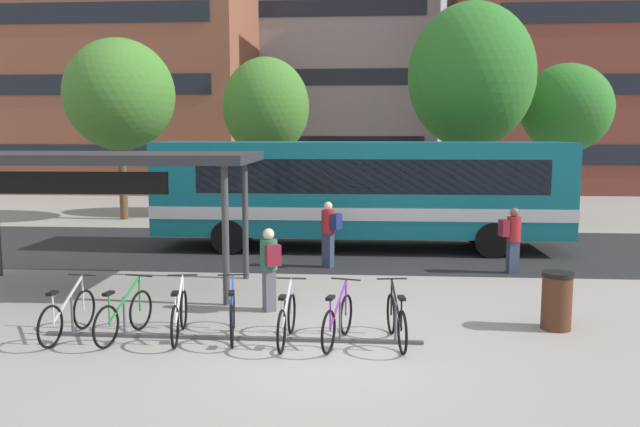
{
  "coord_description": "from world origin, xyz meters",
  "views": [
    {
      "loc": [
        0.62,
        -9.49,
        3.45
      ],
      "look_at": [
        -0.44,
        4.5,
        1.67
      ],
      "focal_mm": 35.52,
      "sensor_mm": 36.0,
      "label": 1
    }
  ],
  "objects_px": {
    "street_tree_0": "(120,95)",
    "street_tree_2": "(566,109)",
    "parked_bicycle_purple_5": "(338,321)",
    "trash_bin": "(557,300)",
    "parked_bicycle_blue_3": "(233,316)",
    "commuter_maroon_pack_0": "(512,236)",
    "commuter_navy_pack_2": "(329,230)",
    "parked_bicycle_green_1": "(124,316)",
    "street_tree_1": "(471,76)",
    "city_bus": "(357,190)",
    "parked_bicycle_silver_0": "(68,316)",
    "parked_bicycle_silver_4": "(287,320)",
    "parked_bicycle_white_2": "(179,316)",
    "transit_shelter": "(96,161)",
    "parked_bicycle_black_6": "(396,321)",
    "street_tree_3": "(266,107)",
    "commuter_maroon_pack_1": "(269,264)"
  },
  "relations": [
    {
      "from": "trash_bin",
      "to": "street_tree_3",
      "type": "xyz_separation_m",
      "value": [
        -7.64,
        15.45,
        4.02
      ]
    },
    {
      "from": "street_tree_1",
      "to": "street_tree_2",
      "type": "xyz_separation_m",
      "value": [
        4.11,
        2.05,
        -1.13
      ]
    },
    {
      "from": "commuter_maroon_pack_1",
      "to": "trash_bin",
      "type": "bearing_deg",
      "value": -124.78
    },
    {
      "from": "parked_bicycle_black_6",
      "to": "street_tree_2",
      "type": "xyz_separation_m",
      "value": [
        7.41,
        16.12,
        4.04
      ]
    },
    {
      "from": "street_tree_0",
      "to": "street_tree_1",
      "type": "relative_size",
      "value": 0.87
    },
    {
      "from": "city_bus",
      "to": "transit_shelter",
      "type": "relative_size",
      "value": 1.73
    },
    {
      "from": "street_tree_3",
      "to": "transit_shelter",
      "type": "bearing_deg",
      "value": -96.91
    },
    {
      "from": "commuter_navy_pack_2",
      "to": "city_bus",
      "type": "bearing_deg",
      "value": -72.73
    },
    {
      "from": "commuter_navy_pack_2",
      "to": "parked_bicycle_black_6",
      "type": "bearing_deg",
      "value": 135.06
    },
    {
      "from": "parked_bicycle_purple_5",
      "to": "street_tree_2",
      "type": "height_order",
      "value": "street_tree_2"
    },
    {
      "from": "street_tree_0",
      "to": "street_tree_2",
      "type": "relative_size",
      "value": 1.15
    },
    {
      "from": "city_bus",
      "to": "street_tree_2",
      "type": "relative_size",
      "value": 1.93
    },
    {
      "from": "parked_bicycle_silver_0",
      "to": "city_bus",
      "type": "bearing_deg",
      "value": -22.73
    },
    {
      "from": "transit_shelter",
      "to": "street_tree_3",
      "type": "distance_m",
      "value": 13.46
    },
    {
      "from": "parked_bicycle_silver_0",
      "to": "parked_bicycle_green_1",
      "type": "height_order",
      "value": "same"
    },
    {
      "from": "parked_bicycle_blue_3",
      "to": "parked_bicycle_black_6",
      "type": "height_order",
      "value": "same"
    },
    {
      "from": "commuter_maroon_pack_0",
      "to": "parked_bicycle_black_6",
      "type": "bearing_deg",
      "value": -133.28
    },
    {
      "from": "parked_bicycle_green_1",
      "to": "commuter_navy_pack_2",
      "type": "relative_size",
      "value": 0.99
    },
    {
      "from": "parked_bicycle_silver_0",
      "to": "street_tree_3",
      "type": "xyz_separation_m",
      "value": [
        0.76,
        16.57,
        4.16
      ]
    },
    {
      "from": "parked_bicycle_purple_5",
      "to": "transit_shelter",
      "type": "relative_size",
      "value": 0.24
    },
    {
      "from": "commuter_maroon_pack_1",
      "to": "street_tree_1",
      "type": "height_order",
      "value": "street_tree_1"
    },
    {
      "from": "commuter_maroon_pack_0",
      "to": "commuter_maroon_pack_1",
      "type": "distance_m",
      "value": 6.65
    },
    {
      "from": "city_bus",
      "to": "commuter_maroon_pack_0",
      "type": "relative_size",
      "value": 7.37
    },
    {
      "from": "commuter_maroon_pack_1",
      "to": "parked_bicycle_black_6",
      "type": "bearing_deg",
      "value": -153.0
    },
    {
      "from": "commuter_maroon_pack_1",
      "to": "street_tree_3",
      "type": "relative_size",
      "value": 0.25
    },
    {
      "from": "parked_bicycle_blue_3",
      "to": "street_tree_2",
      "type": "distance_m",
      "value": 19.4
    },
    {
      "from": "parked_bicycle_silver_0",
      "to": "parked_bicycle_silver_4",
      "type": "height_order",
      "value": "same"
    },
    {
      "from": "city_bus",
      "to": "commuter_navy_pack_2",
      "type": "distance_m",
      "value": 2.94
    },
    {
      "from": "parked_bicycle_purple_5",
      "to": "commuter_maroon_pack_0",
      "type": "distance_m",
      "value": 6.95
    },
    {
      "from": "parked_bicycle_green_1",
      "to": "transit_shelter",
      "type": "bearing_deg",
      "value": 40.68
    },
    {
      "from": "parked_bicycle_purple_5",
      "to": "trash_bin",
      "type": "relative_size",
      "value": 1.64
    },
    {
      "from": "parked_bicycle_black_6",
      "to": "street_tree_3",
      "type": "xyz_separation_m",
      "value": [
        -4.78,
        16.45,
        4.16
      ]
    },
    {
      "from": "parked_bicycle_blue_3",
      "to": "commuter_maroon_pack_0",
      "type": "height_order",
      "value": "commuter_maroon_pack_0"
    },
    {
      "from": "city_bus",
      "to": "street_tree_1",
      "type": "xyz_separation_m",
      "value": [
        4.09,
        5.42,
        3.78
      ]
    },
    {
      "from": "parked_bicycle_silver_4",
      "to": "trash_bin",
      "type": "height_order",
      "value": "trash_bin"
    },
    {
      "from": "parked_bicycle_silver_0",
      "to": "parked_bicycle_blue_3",
      "type": "xyz_separation_m",
      "value": [
        2.78,
        0.22,
        0.0
      ]
    },
    {
      "from": "parked_bicycle_white_2",
      "to": "parked_bicycle_silver_4",
      "type": "height_order",
      "value": "same"
    },
    {
      "from": "parked_bicycle_silver_0",
      "to": "parked_bicycle_white_2",
      "type": "relative_size",
      "value": 1.01
    },
    {
      "from": "parked_bicycle_silver_0",
      "to": "commuter_maroon_pack_0",
      "type": "relative_size",
      "value": 1.05
    },
    {
      "from": "commuter_maroon_pack_1",
      "to": "parked_bicycle_blue_3",
      "type": "bearing_deg",
      "value": 140.24
    },
    {
      "from": "city_bus",
      "to": "street_tree_1",
      "type": "relative_size",
      "value": 1.46
    },
    {
      "from": "parked_bicycle_purple_5",
      "to": "trash_bin",
      "type": "distance_m",
      "value": 3.98
    },
    {
      "from": "parked_bicycle_blue_3",
      "to": "commuter_maroon_pack_0",
      "type": "xyz_separation_m",
      "value": [
        5.84,
        5.45,
        0.55
      ]
    },
    {
      "from": "parked_bicycle_white_2",
      "to": "street_tree_3",
      "type": "xyz_separation_m",
      "value": [
        -1.13,
        16.45,
        4.16
      ]
    },
    {
      "from": "trash_bin",
      "to": "commuter_navy_pack_2",
      "type": "bearing_deg",
      "value": 131.54
    },
    {
      "from": "parked_bicycle_green_1",
      "to": "street_tree_0",
      "type": "height_order",
      "value": "street_tree_0"
    },
    {
      "from": "commuter_navy_pack_2",
      "to": "street_tree_2",
      "type": "bearing_deg",
      "value": -99.95
    },
    {
      "from": "commuter_maroon_pack_0",
      "to": "commuter_navy_pack_2",
      "type": "xyz_separation_m",
      "value": [
        -4.55,
        0.35,
        0.05
      ]
    },
    {
      "from": "parked_bicycle_green_1",
      "to": "street_tree_3",
      "type": "height_order",
      "value": "street_tree_3"
    },
    {
      "from": "street_tree_0",
      "to": "transit_shelter",
      "type": "bearing_deg",
      "value": -70.88
    }
  ]
}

